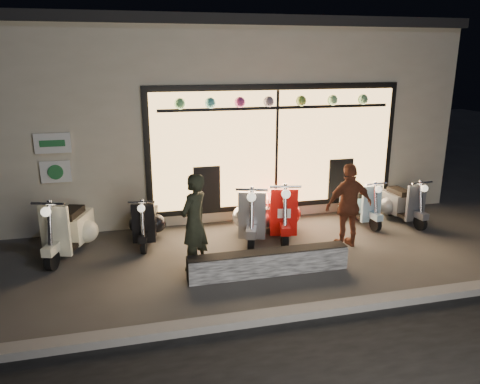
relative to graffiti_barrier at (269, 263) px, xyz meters
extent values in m
plane|color=#383533|center=(0.16, 0.65, -0.20)|extent=(40.00, 40.00, 0.00)
cube|color=slate|center=(0.16, -1.35, -0.14)|extent=(40.00, 0.25, 0.12)
cube|color=beige|center=(0.16, 5.65, 1.80)|extent=(10.00, 6.00, 4.00)
cube|color=black|center=(0.16, 5.65, 3.90)|extent=(10.20, 6.20, 0.20)
cube|color=black|center=(0.96, 2.63, 1.35)|extent=(5.45, 0.06, 2.65)
cube|color=#FFBF6B|center=(0.96, 2.59, 1.35)|extent=(5.20, 0.04, 2.40)
cube|color=black|center=(0.96, 2.55, 2.20)|extent=(4.90, 0.06, 0.06)
cube|color=white|center=(-3.44, 2.61, 1.65)|extent=(0.65, 0.04, 0.38)
cube|color=white|center=(-3.44, 2.61, 1.10)|extent=(0.55, 0.04, 0.42)
cube|color=black|center=(0.00, 0.00, 0.00)|extent=(2.64, 0.28, 0.40)
cylinder|color=black|center=(-0.03, 0.94, -0.01)|extent=(0.22, 0.39, 0.37)
cylinder|color=black|center=(0.31, 1.97, -0.01)|extent=(0.24, 0.39, 0.37)
cube|color=#B7B6BB|center=(0.04, 1.15, 0.41)|extent=(0.50, 0.23, 0.90)
cube|color=#B7B6BB|center=(0.28, 1.87, 0.22)|extent=(0.68, 0.87, 0.50)
cube|color=black|center=(0.24, 1.77, 0.52)|extent=(0.48, 0.68, 0.13)
sphere|color=#FFF2CC|center=(-0.04, 0.93, 0.84)|extent=(0.21, 0.21, 0.16)
cylinder|color=black|center=(0.61, 0.94, -0.01)|extent=(0.19, 0.39, 0.37)
cylinder|color=black|center=(0.85, 2.02, -0.01)|extent=(0.21, 0.39, 0.37)
cube|color=red|center=(0.66, 1.17, 0.42)|extent=(0.51, 0.19, 0.90)
cube|color=red|center=(0.83, 1.91, 0.22)|extent=(0.62, 0.85, 0.51)
cube|color=black|center=(0.80, 1.80, 0.53)|extent=(0.44, 0.67, 0.13)
sphere|color=#FFF2CC|center=(0.60, 0.93, 0.85)|extent=(0.20, 0.20, 0.17)
cylinder|color=black|center=(-1.93, 1.33, -0.05)|extent=(0.14, 0.32, 0.31)
cylinder|color=black|center=(-1.79, 2.22, -0.05)|extent=(0.15, 0.32, 0.31)
cube|color=black|center=(-1.90, 1.52, 0.30)|extent=(0.42, 0.13, 0.74)
cube|color=black|center=(-1.80, 2.13, 0.14)|extent=(0.47, 0.68, 0.41)
cube|color=black|center=(-1.82, 2.04, 0.39)|extent=(0.33, 0.54, 0.11)
sphere|color=#FFF2CC|center=(-1.93, 1.32, 0.65)|extent=(0.15, 0.15, 0.13)
cylinder|color=black|center=(-3.43, 1.01, -0.02)|extent=(0.22, 0.38, 0.37)
cylinder|color=black|center=(-3.09, 2.03, -0.02)|extent=(0.24, 0.39, 0.37)
cube|color=#F3EFC7|center=(-3.36, 1.22, 0.40)|extent=(0.49, 0.23, 0.88)
cube|color=#F3EFC7|center=(-3.12, 1.93, 0.21)|extent=(0.66, 0.86, 0.49)
cube|color=black|center=(-3.16, 1.83, 0.51)|extent=(0.47, 0.67, 0.13)
sphere|color=#FFF2CC|center=(-3.43, 1.00, 0.82)|extent=(0.20, 0.20, 0.16)
cylinder|color=black|center=(2.68, 1.33, -0.04)|extent=(0.11, 0.32, 0.32)
cylinder|color=black|center=(2.63, 2.26, -0.04)|extent=(0.13, 0.32, 0.32)
cube|color=#9AC6DB|center=(2.67, 1.53, 0.32)|extent=(0.43, 0.09, 0.76)
cube|color=#9AC6DB|center=(2.64, 2.17, 0.15)|extent=(0.43, 0.67, 0.43)
cube|color=black|center=(2.64, 2.08, 0.41)|extent=(0.29, 0.53, 0.11)
sphere|color=#FFF2CC|center=(2.68, 1.32, 0.68)|extent=(0.15, 0.15, 0.14)
cylinder|color=black|center=(3.60, 1.16, -0.04)|extent=(0.12, 0.32, 0.32)
cylinder|color=black|center=(3.52, 2.09, -0.04)|extent=(0.14, 0.33, 0.32)
cube|color=slate|center=(3.58, 1.36, 0.32)|extent=(0.43, 0.10, 0.76)
cube|color=slate|center=(3.53, 2.00, 0.15)|extent=(0.44, 0.68, 0.43)
cube|color=black|center=(3.53, 1.90, 0.42)|extent=(0.30, 0.54, 0.11)
sphere|color=#FFF2CC|center=(3.60, 1.15, 0.69)|extent=(0.15, 0.15, 0.14)
imported|color=black|center=(-1.12, 0.51, 0.61)|extent=(0.69, 0.69, 1.62)
imported|color=brown|center=(1.77, 0.77, 0.59)|extent=(0.95, 0.44, 1.58)
camera|label=1|loc=(-2.14, -6.63, 3.21)|focal=35.00mm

